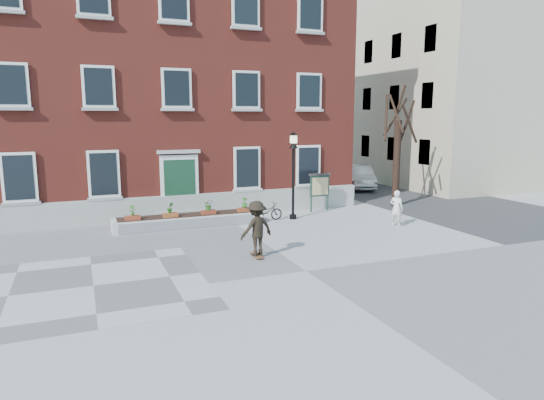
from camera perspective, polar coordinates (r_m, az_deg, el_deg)
name	(u,v)px	position (r m, az deg, el deg)	size (l,w,h in m)	color
ground	(306,271)	(14.79, 4.02, -8.33)	(100.00, 100.00, 0.00)	#9C9C9F
checker_patch	(93,286)	(14.38, -20.27, -9.45)	(6.00, 6.00, 0.01)	#5E5D60
bicycle	(266,212)	(21.57, -0.74, -1.40)	(0.54, 1.54, 0.81)	black
parked_car	(359,177)	(31.78, 10.17, 2.71)	(1.58, 4.54, 1.50)	silver
bystander	(396,208)	(21.11, 14.43, -0.95)	(0.56, 0.37, 1.54)	white
brick_building	(158,84)	(26.98, -13.28, 13.18)	(18.40, 10.85, 12.60)	maroon
planter_assembly	(189,220)	(20.69, -9.72, -2.30)	(6.20, 1.12, 1.15)	silver
bare_tree	(397,152)	(25.68, 14.51, 5.47)	(1.83, 1.83, 6.16)	black
side_street	(403,85)	(40.50, 15.21, 12.92)	(15.20, 36.00, 14.50)	#3D3D40
lamp_post	(293,163)	(21.67, 2.53, 4.35)	(0.40, 0.40, 3.93)	black
notice_board	(320,186)	(23.67, 5.63, 1.67)	(1.10, 0.16, 1.87)	#183125
skateboarder	(257,228)	(15.92, -1.83, -3.35)	(1.30, 0.93, 1.89)	brown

